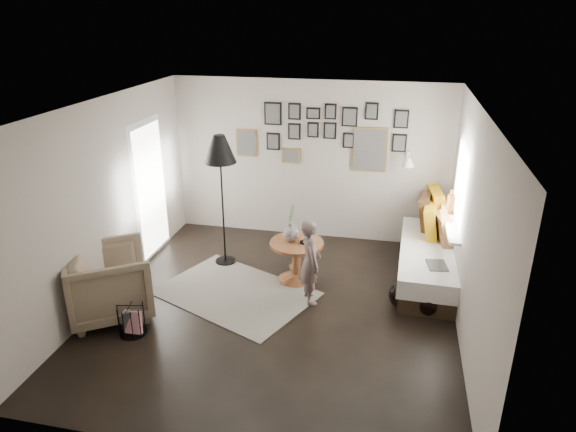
% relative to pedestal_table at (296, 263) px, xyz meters
% --- Properties ---
extents(ground, '(4.80, 4.80, 0.00)m').
position_rel_pedestal_table_xyz_m(ground, '(-0.11, -0.80, -0.27)').
color(ground, black).
rests_on(ground, ground).
extents(wall_back, '(4.50, 0.00, 4.50)m').
position_rel_pedestal_table_xyz_m(wall_back, '(-0.11, 1.60, 1.03)').
color(wall_back, '#A0968C').
rests_on(wall_back, ground).
extents(wall_front, '(4.50, 0.00, 4.50)m').
position_rel_pedestal_table_xyz_m(wall_front, '(-0.11, -3.20, 1.03)').
color(wall_front, '#A0968C').
rests_on(wall_front, ground).
extents(wall_left, '(0.00, 4.80, 4.80)m').
position_rel_pedestal_table_xyz_m(wall_left, '(-2.36, -0.80, 1.03)').
color(wall_left, '#A0968C').
rests_on(wall_left, ground).
extents(wall_right, '(0.00, 4.80, 4.80)m').
position_rel_pedestal_table_xyz_m(wall_right, '(2.14, -0.80, 1.03)').
color(wall_right, '#A0968C').
rests_on(wall_right, ground).
extents(ceiling, '(4.80, 4.80, 0.00)m').
position_rel_pedestal_table_xyz_m(ceiling, '(-0.11, -0.80, 2.33)').
color(ceiling, white).
rests_on(ceiling, wall_back).
extents(door_left, '(0.00, 2.14, 2.14)m').
position_rel_pedestal_table_xyz_m(door_left, '(-2.34, 0.40, 0.78)').
color(door_left, white).
rests_on(door_left, wall_left).
extents(window_right, '(0.15, 1.32, 1.30)m').
position_rel_pedestal_table_xyz_m(window_right, '(2.07, 0.54, 0.66)').
color(window_right, white).
rests_on(window_right, wall_right).
extents(gallery_wall, '(2.74, 0.03, 1.08)m').
position_rel_pedestal_table_xyz_m(gallery_wall, '(0.18, 1.58, 1.47)').
color(gallery_wall, olive).
rests_on(gallery_wall, wall_back).
extents(wall_sconce, '(0.18, 0.36, 0.16)m').
position_rel_pedestal_table_xyz_m(wall_sconce, '(1.44, 1.33, 1.19)').
color(wall_sconce, white).
rests_on(wall_sconce, wall_back).
extents(rug, '(2.40, 2.09, 0.01)m').
position_rel_pedestal_table_xyz_m(rug, '(-0.75, -0.54, -0.27)').
color(rug, beige).
rests_on(rug, ground).
extents(pedestal_table, '(0.75, 0.75, 0.59)m').
position_rel_pedestal_table_xyz_m(pedestal_table, '(0.00, 0.00, 0.00)').
color(pedestal_table, brown).
rests_on(pedestal_table, ground).
extents(vase, '(0.22, 0.22, 0.54)m').
position_rel_pedestal_table_xyz_m(vase, '(-0.08, 0.02, 0.48)').
color(vase, black).
rests_on(vase, pedestal_table).
extents(candles, '(0.13, 0.13, 0.28)m').
position_rel_pedestal_table_xyz_m(candles, '(0.11, -0.00, 0.45)').
color(candles, black).
rests_on(candles, pedestal_table).
extents(daybed, '(1.00, 2.26, 1.07)m').
position_rel_pedestal_table_xyz_m(daybed, '(1.89, 0.54, 0.06)').
color(daybed, black).
rests_on(daybed, ground).
extents(magazine_on_daybed, '(0.29, 0.36, 0.02)m').
position_rel_pedestal_table_xyz_m(magazine_on_daybed, '(1.89, -0.12, 0.23)').
color(magazine_on_daybed, black).
rests_on(magazine_on_daybed, daybed).
extents(armchair, '(1.35, 1.35, 0.90)m').
position_rel_pedestal_table_xyz_m(armchair, '(-2.11, -1.34, 0.17)').
color(armchair, '#72634D').
rests_on(armchair, ground).
extents(armchair_cushion, '(0.57, 0.57, 0.18)m').
position_rel_pedestal_table_xyz_m(armchair_cushion, '(-2.11, -1.29, 0.21)').
color(armchair_cushion, silver).
rests_on(armchair_cushion, armchair).
extents(floor_lamp, '(0.46, 0.46, 1.98)m').
position_rel_pedestal_table_xyz_m(floor_lamp, '(-1.17, 0.31, 1.43)').
color(floor_lamp, black).
rests_on(floor_lamp, ground).
extents(magazine_basket, '(0.36, 0.36, 0.38)m').
position_rel_pedestal_table_xyz_m(magazine_basket, '(-1.66, -1.69, -0.08)').
color(magazine_basket, black).
rests_on(magazine_basket, ground).
extents(demijohn_large, '(0.30, 0.30, 0.45)m').
position_rel_pedestal_table_xyz_m(demijohn_large, '(1.45, -0.42, -0.10)').
color(demijohn_large, black).
rests_on(demijohn_large, ground).
extents(demijohn_small, '(0.27, 0.27, 0.41)m').
position_rel_pedestal_table_xyz_m(demijohn_small, '(1.80, -0.54, -0.12)').
color(demijohn_small, black).
rests_on(demijohn_small, ground).
extents(child, '(0.43, 0.50, 1.16)m').
position_rel_pedestal_table_xyz_m(child, '(0.28, -0.51, 0.31)').
color(child, '#675351').
rests_on(child, ground).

